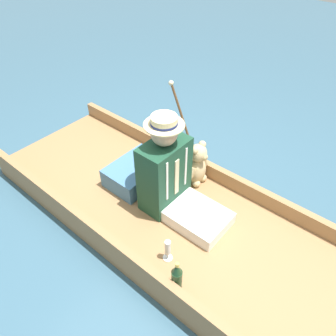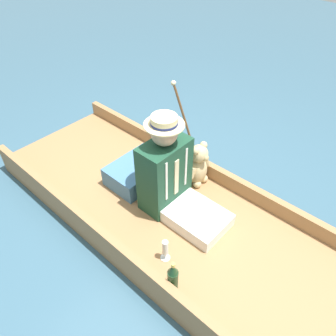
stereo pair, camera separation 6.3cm
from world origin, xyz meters
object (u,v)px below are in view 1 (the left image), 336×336
(teddy_bear, at_px, (197,165))
(champagne_bottle, at_px, (177,277))
(walking_cane, at_px, (184,124))
(wine_glass, at_px, (168,249))
(seated_person, at_px, (172,178))

(teddy_bear, distance_m, champagne_bottle, 1.06)
(teddy_bear, height_order, champagne_bottle, teddy_bear)
(walking_cane, bearing_deg, teddy_bear, 70.54)
(wine_glass, distance_m, champagne_bottle, 0.24)
(seated_person, distance_m, teddy_bear, 0.39)
(seated_person, distance_m, wine_glass, 0.55)
(seated_person, height_order, walking_cane, walking_cane)
(seated_person, bearing_deg, walking_cane, -147.52)
(wine_glass, relative_size, champagne_bottle, 0.66)
(walking_cane, distance_m, champagne_bottle, 1.29)
(wine_glass, bearing_deg, teddy_bear, -157.57)
(teddy_bear, height_order, wine_glass, teddy_bear)
(teddy_bear, relative_size, walking_cane, 0.50)
(teddy_bear, bearing_deg, seated_person, 2.32)
(walking_cane, relative_size, champagne_bottle, 2.95)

